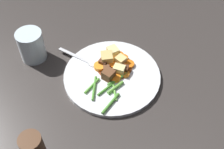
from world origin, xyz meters
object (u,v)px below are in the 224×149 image
at_px(carrot_slice_0, 124,58).
at_px(meat_chunk_3, 104,62).
at_px(carrot_slice_4, 115,65).
at_px(meat_chunk_2, 106,69).
at_px(carrot_slice_5, 112,60).
at_px(dinner_plate, 112,76).
at_px(fork, 84,60).
at_px(carrot_slice_1, 115,78).
at_px(potato_chunk_1, 113,52).
at_px(water_glass, 31,46).
at_px(carrot_slice_2, 100,66).
at_px(carrot_slice_6, 129,64).
at_px(potato_chunk_3, 119,70).
at_px(meat_chunk_1, 109,75).
at_px(meat_chunk_0, 125,69).
at_px(carrot_slice_3, 119,56).
at_px(carrot_slice_7, 125,74).
at_px(potato_chunk_2, 107,58).
at_px(potato_chunk_0, 121,60).

bearing_deg(carrot_slice_0, meat_chunk_3, 112.02).
height_order(carrot_slice_4, meat_chunk_2, meat_chunk_2).
distance_m(carrot_slice_4, carrot_slice_5, 0.02).
relative_size(dinner_plate, fork, 1.76).
relative_size(dinner_plate, meat_chunk_2, 11.93).
height_order(carrot_slice_1, potato_chunk_1, potato_chunk_1).
bearing_deg(water_glass, carrot_slice_2, -103.46).
relative_size(carrot_slice_5, meat_chunk_3, 1.35).
bearing_deg(carrot_slice_6, carrot_slice_0, 36.10).
height_order(carrot_slice_1, meat_chunk_3, meat_chunk_3).
relative_size(carrot_slice_6, water_glass, 0.33).
height_order(carrot_slice_2, potato_chunk_3, potato_chunk_3).
xyz_separation_m(carrot_slice_0, meat_chunk_3, (-0.02, 0.06, 0.01)).
height_order(carrot_slice_6, meat_chunk_1, meat_chunk_1).
height_order(carrot_slice_2, meat_chunk_0, meat_chunk_0).
bearing_deg(potato_chunk_3, meat_chunk_3, 57.90).
bearing_deg(carrot_slice_6, carrot_slice_5, 74.10).
bearing_deg(carrot_slice_2, carrot_slice_1, -131.00).
distance_m(meat_chunk_0, meat_chunk_3, 0.07).
bearing_deg(carrot_slice_4, carrot_slice_2, 101.60).
relative_size(carrot_slice_2, fork, 0.21).
height_order(carrot_slice_2, carrot_slice_4, same).
bearing_deg(carrot_slice_3, potato_chunk_1, 68.79).
height_order(carrot_slice_6, carrot_slice_7, same).
bearing_deg(dinner_plate, meat_chunk_3, 34.58).
distance_m(potato_chunk_2, meat_chunk_2, 0.04).
bearing_deg(potato_chunk_2, potato_chunk_3, -138.12).
relative_size(carrot_slice_6, potato_chunk_1, 0.96).
relative_size(carrot_slice_2, meat_chunk_1, 1.11).
relative_size(carrot_slice_0, fork, 0.17).
xyz_separation_m(potato_chunk_0, meat_chunk_2, (-0.03, 0.04, -0.00)).
height_order(potato_chunk_2, meat_chunk_2, potato_chunk_2).
relative_size(carrot_slice_0, meat_chunk_0, 1.40).
xyz_separation_m(dinner_plate, potato_chunk_2, (0.05, 0.02, 0.02)).
relative_size(potato_chunk_1, meat_chunk_3, 1.37).
distance_m(carrot_slice_5, potato_chunk_0, 0.03).
height_order(meat_chunk_1, meat_chunk_3, meat_chunk_1).
height_order(potato_chunk_1, potato_chunk_2, potato_chunk_2).
relative_size(meat_chunk_2, meat_chunk_3, 0.99).
xyz_separation_m(carrot_slice_4, potato_chunk_1, (0.04, 0.01, 0.01)).
bearing_deg(potato_chunk_3, dinner_plate, 111.93).
bearing_deg(potato_chunk_0, potato_chunk_3, 173.59).
relative_size(potato_chunk_2, meat_chunk_0, 1.85).
xyz_separation_m(carrot_slice_2, fork, (0.03, 0.05, -0.00)).
height_order(potato_chunk_3, meat_chunk_0, potato_chunk_3).
bearing_deg(dinner_plate, carrot_slice_5, 2.73).
bearing_deg(potato_chunk_3, potato_chunk_0, -6.41).
bearing_deg(carrot_slice_1, meat_chunk_1, 85.46).
relative_size(carrot_slice_0, potato_chunk_3, 0.87).
bearing_deg(carrot_slice_1, carrot_slice_0, -17.55).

